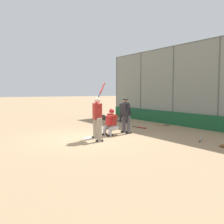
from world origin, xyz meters
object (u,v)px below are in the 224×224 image
at_px(spare_bat_by_padding, 120,121).
at_px(spare_bat_third_base_side, 141,128).
at_px(spare_bat_near_backstop, 201,139).
at_px(umpire_home, 126,115).
at_px(spare_bat_first_base_side, 160,125).
at_px(batter_at_plate, 97,117).
at_px(fielding_glove_on_dirt, 224,146).
at_px(catcher_behind_plate, 110,122).

height_order(spare_bat_by_padding, spare_bat_third_base_side, same).
bearing_deg(spare_bat_near_backstop, umpire_home, 82.26).
xyz_separation_m(spare_bat_near_backstop, spare_bat_by_padding, (7.00, -0.75, 0.00)).
bearing_deg(spare_bat_first_base_side, batter_at_plate, 52.83).
bearing_deg(spare_bat_first_base_side, fielding_glove_on_dirt, 102.87).
bearing_deg(catcher_behind_plate, fielding_glove_on_dirt, -159.65).
xyz_separation_m(catcher_behind_plate, fielding_glove_on_dirt, (-4.16, -2.08, -0.55)).
bearing_deg(spare_bat_near_backstop, spare_bat_first_base_side, 33.65).
distance_m(umpire_home, spare_bat_first_base_side, 3.35).
height_order(batter_at_plate, catcher_behind_plate, batter_at_plate).
bearing_deg(umpire_home, catcher_behind_plate, 97.58).
xyz_separation_m(batter_at_plate, spare_bat_first_base_side, (1.85, -4.97, -0.89)).
bearing_deg(spare_bat_third_base_side, batter_at_plate, -77.10).
relative_size(umpire_home, spare_bat_third_base_side, 1.77).
height_order(batter_at_plate, spare_bat_near_backstop, batter_at_plate).
height_order(spare_bat_near_backstop, fielding_glove_on_dirt, fielding_glove_on_dirt).
distance_m(spare_bat_by_padding, fielding_glove_on_dirt, 8.43).
relative_size(umpire_home, fielding_glove_on_dirt, 5.11).
bearing_deg(batter_at_plate, fielding_glove_on_dirt, -122.83).
xyz_separation_m(umpire_home, fielding_glove_on_dirt, (-4.30, -1.17, -0.80)).
bearing_deg(spare_bat_by_padding, batter_at_plate, 91.85).
relative_size(spare_bat_by_padding, spare_bat_third_base_side, 0.70).
bearing_deg(spare_bat_near_backstop, batter_at_plate, 112.34).
relative_size(batter_at_plate, umpire_home, 1.43).
relative_size(batter_at_plate, catcher_behind_plate, 1.95).
distance_m(catcher_behind_plate, fielding_glove_on_dirt, 4.68).
bearing_deg(batter_at_plate, catcher_behind_plate, -40.54).
distance_m(spare_bat_third_base_side, spare_bat_first_base_side, 1.48).
relative_size(spare_bat_by_padding, fielding_glove_on_dirt, 2.03).
xyz_separation_m(spare_bat_by_padding, fielding_glove_on_dirt, (-8.35, 1.17, 0.02)).
xyz_separation_m(spare_bat_third_base_side, fielding_glove_on_dirt, (-5.21, 0.43, 0.02)).
height_order(spare_bat_third_base_side, spare_bat_first_base_side, same).
distance_m(spare_bat_near_backstop, spare_bat_by_padding, 7.04).
relative_size(spare_bat_near_backstop, spare_bat_by_padding, 1.20).
xyz_separation_m(spare_bat_by_padding, spare_bat_first_base_side, (-3.00, -0.73, 0.00)).
xyz_separation_m(spare_bat_near_backstop, spare_bat_first_base_side, (4.00, -1.48, 0.00)).
distance_m(batter_at_plate, spare_bat_by_padding, 6.51).
bearing_deg(umpire_home, spare_bat_first_base_side, -72.65).
xyz_separation_m(batter_at_plate, spare_bat_near_backstop, (-2.15, -3.49, -0.89)).
xyz_separation_m(catcher_behind_plate, spare_bat_near_backstop, (-2.81, -2.49, -0.57)).
height_order(catcher_behind_plate, spare_bat_third_base_side, catcher_behind_plate).
distance_m(spare_bat_near_backstop, spare_bat_first_base_side, 4.27).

